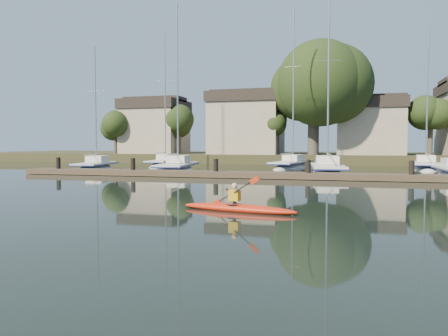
% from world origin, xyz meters
% --- Properties ---
extents(ground, '(160.00, 160.00, 0.00)m').
position_xyz_m(ground, '(0.00, 0.00, 0.00)').
color(ground, black).
rests_on(ground, ground).
extents(kayak, '(4.03, 1.28, 1.28)m').
position_xyz_m(kayak, '(1.80, 0.01, 0.16)').
color(kayak, red).
rests_on(kayak, ground).
extents(dock, '(34.00, 2.00, 1.80)m').
position_xyz_m(dock, '(0.00, 14.00, 0.20)').
color(dock, '#4F3C2D').
rests_on(dock, ground).
extents(sailboat_0, '(3.40, 7.62, 11.69)m').
position_xyz_m(sailboat_0, '(-15.16, 19.28, -0.19)').
color(sailboat_0, silver).
rests_on(sailboat_0, ground).
extents(sailboat_1, '(3.42, 9.14, 14.58)m').
position_xyz_m(sailboat_1, '(-7.59, 18.86, -0.20)').
color(sailboat_1, silver).
rests_on(sailboat_1, ground).
extents(sailboat_3, '(3.12, 8.98, 14.19)m').
position_xyz_m(sailboat_3, '(4.04, 18.74, -0.21)').
color(sailboat_3, silver).
rests_on(sailboat_3, ground).
extents(sailboat_5, '(3.00, 8.98, 14.59)m').
position_xyz_m(sailboat_5, '(-11.99, 26.78, -0.18)').
color(sailboat_5, silver).
rests_on(sailboat_5, ground).
extents(sailboat_6, '(3.77, 10.20, 15.87)m').
position_xyz_m(sailboat_6, '(0.61, 26.67, -0.18)').
color(sailboat_6, silver).
rests_on(sailboat_6, ground).
extents(sailboat_7, '(3.12, 8.43, 13.28)m').
position_xyz_m(sailboat_7, '(11.95, 26.70, -0.20)').
color(sailboat_7, silver).
rests_on(sailboat_7, ground).
extents(shore, '(90.00, 25.25, 12.75)m').
position_xyz_m(shore, '(1.61, 40.29, 3.23)').
color(shore, '#31371B').
rests_on(shore, ground).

